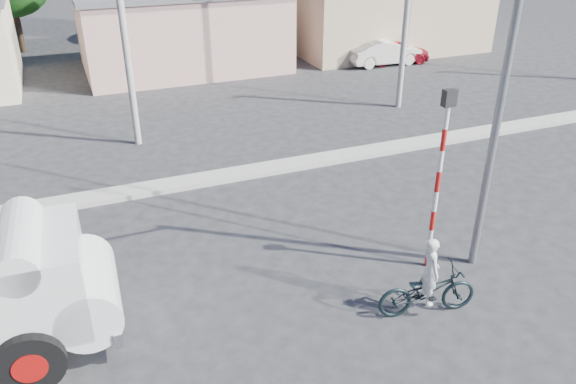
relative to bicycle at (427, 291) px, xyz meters
name	(u,v)px	position (x,y,z in m)	size (l,w,h in m)	color
ground_plane	(336,340)	(-2.14, -0.05, -0.56)	(120.00, 120.00, 0.00)	#242427
median	(222,176)	(-2.14, 7.95, -0.48)	(40.00, 0.80, 0.16)	#99968E
bicycle	(427,291)	(0.00, 0.00, 0.00)	(0.74, 2.12, 1.12)	black
cyclist	(428,283)	(0.00, 0.00, 0.21)	(0.56, 0.37, 1.53)	silver
car_cream	(384,52)	(9.97, 18.36, 0.12)	(1.43, 4.10, 1.35)	beige
car_red	(395,51)	(10.70, 18.43, 0.07)	(1.49, 3.70, 1.26)	#A31120
traffic_pole	(440,167)	(1.06, 1.45, 2.04)	(0.28, 0.18, 4.36)	red
streetlight	(502,59)	(2.00, 1.15, 4.40)	(2.34, 0.22, 9.00)	slate
building_row	(164,27)	(-1.04, 21.95, 1.58)	(37.80, 7.30, 4.44)	beige
utility_poles	(272,18)	(1.11, 11.95, 3.51)	(35.40, 0.24, 8.00)	#99968E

